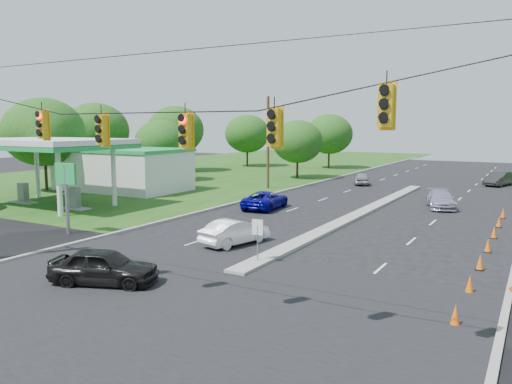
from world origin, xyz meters
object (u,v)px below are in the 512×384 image
Objects in this scene: white_sedan at (235,232)px; gas_station at (112,165)px; blue_pickup at (266,200)px; black_sedan at (104,267)px.

gas_station is at bearing -16.05° from white_sedan.
blue_pickup is at bearing -2.91° from gas_station.
black_sedan is at bearing 96.78° from white_sedan.
white_sedan is at bearing -27.18° from black_sedan.
black_sedan is 1.04× the size of white_sedan.
white_sedan is (0.90, 8.20, -0.05)m from black_sedan.
blue_pickup is (-3.15, 18.89, -0.05)m from black_sedan.
gas_station reaches higher than white_sedan.
black_sedan is (19.85, -19.74, -1.86)m from gas_station.
white_sedan is 0.84× the size of blue_pickup.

